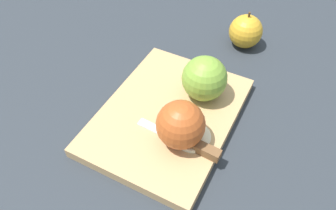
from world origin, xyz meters
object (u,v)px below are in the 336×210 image
object	(u,v)px
knife	(195,145)
apple_whole	(246,31)
apple_half_left	(205,78)
apple_half_right	(181,125)

from	to	relation	value
knife	apple_whole	xyz separation A→B (m)	(-0.35, -0.06, 0.01)
apple_whole	apple_half_left	bearing A→B (deg)	2.23
apple_half_left	knife	xyz separation A→B (m)	(0.12, 0.05, -0.04)
apple_half_left	apple_half_right	distance (m)	0.12
apple_half_right	apple_whole	size ratio (longest dim) A/B	0.94
apple_half_left	apple_whole	xyz separation A→B (m)	(-0.22, -0.01, -0.03)
apple_half_right	knife	bearing A→B (deg)	-59.39
apple_half_right	knife	size ratio (longest dim) A/B	0.52
apple_half_left	knife	bearing A→B (deg)	-137.52
apple_half_right	apple_whole	distance (m)	0.35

